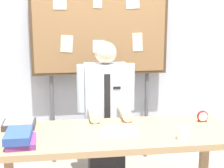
% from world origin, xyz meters
% --- Properties ---
extents(back_wall, '(6.40, 0.08, 2.70)m').
position_xyz_m(back_wall, '(0.00, 1.30, 1.35)').
color(back_wall, silver).
rests_on(back_wall, ground_plane).
extents(desk, '(1.90, 0.71, 0.74)m').
position_xyz_m(desk, '(0.00, 0.00, 0.66)').
color(desk, tan).
rests_on(desk, ground_plane).
extents(person, '(0.55, 0.56, 1.40)m').
position_xyz_m(person, '(0.00, 0.60, 0.65)').
color(person, '#2D2D33').
rests_on(person, ground_plane).
extents(bulletin_board, '(1.45, 0.09, 2.09)m').
position_xyz_m(bulletin_board, '(-0.00, 1.09, 1.52)').
color(bulletin_board, '#4C3823').
rests_on(bulletin_board, ground_plane).
extents(book_stack, '(0.22, 0.28, 0.10)m').
position_xyz_m(book_stack, '(-0.72, -0.16, 0.79)').
color(book_stack, '#72337F').
rests_on(book_stack, desk).
extents(open_notebook, '(0.30, 0.21, 0.01)m').
position_xyz_m(open_notebook, '(0.03, -0.02, 0.75)').
color(open_notebook, silver).
rests_on(open_notebook, desk).
extents(desk_clock, '(0.10, 0.04, 0.10)m').
position_xyz_m(desk_clock, '(0.79, 0.14, 0.79)').
color(desk_clock, maroon).
rests_on(desk_clock, desk).
extents(coffee_mug, '(0.09, 0.09, 0.10)m').
position_xyz_m(coffee_mug, '(0.48, -0.23, 0.79)').
color(coffee_mug, white).
rests_on(coffee_mug, desk).
extents(paper_tray, '(0.26, 0.20, 0.06)m').
position_xyz_m(paper_tray, '(-0.77, 0.21, 0.77)').
color(paper_tray, '#333338').
rests_on(paper_tray, desk).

